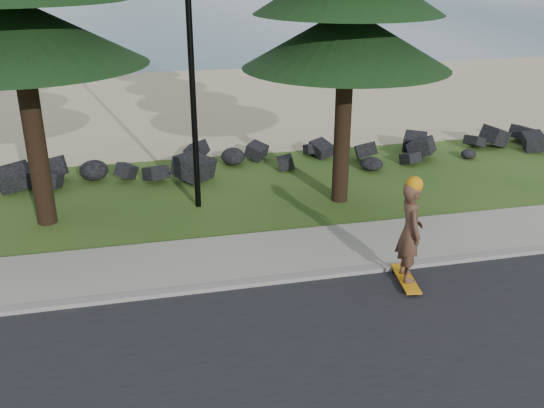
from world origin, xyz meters
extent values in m
plane|color=#2A4816|center=(0.00, 0.00, 0.00)|extent=(160.00, 160.00, 0.00)
cube|color=gray|center=(0.00, -0.90, 0.05)|extent=(160.00, 0.20, 0.10)
cube|color=gray|center=(0.00, 0.20, 0.04)|extent=(160.00, 2.00, 0.08)
cube|color=tan|center=(0.00, 14.50, 0.01)|extent=(160.00, 15.00, 0.01)
cube|color=#39606E|center=(0.00, 51.00, 0.00)|extent=(160.00, 58.00, 0.01)
cylinder|color=black|center=(0.00, 3.20, 4.00)|extent=(0.14, 0.14, 8.00)
cube|color=orange|center=(3.35, -1.46, 0.11)|extent=(0.44, 1.16, 0.04)
imported|color=#513425|center=(3.35, -1.46, 1.07)|extent=(0.55, 0.75, 1.89)
sphere|color=orange|center=(3.35, -1.46, 1.98)|extent=(0.30, 0.30, 0.30)
camera|label=1|loc=(-1.31, -10.58, 5.70)|focal=40.00mm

